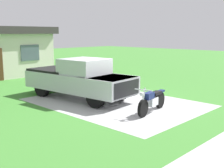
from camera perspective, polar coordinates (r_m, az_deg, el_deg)
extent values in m
plane|color=#3A782D|center=(12.81, 0.67, -3.69)|extent=(80.00, 80.00, 0.00)
cube|color=#A2A2A2|center=(12.81, 0.67, -3.67)|extent=(5.38, 7.44, 0.01)
cylinder|color=black|center=(10.62, 6.19, -4.83)|extent=(0.67, 0.24, 0.66)
cylinder|color=black|center=(11.98, 9.56, -3.18)|extent=(0.67, 0.24, 0.66)
cube|color=silver|center=(11.29, 8.04, -3.49)|extent=(0.60, 0.36, 0.32)
cube|color=#141E51|center=(10.92, 7.30, -2.33)|extent=(0.56, 0.35, 0.24)
cube|color=black|center=(11.50, 8.71, -1.83)|extent=(0.64, 0.39, 0.12)
cube|color=#141E51|center=(11.90, 9.61, -1.45)|extent=(0.51, 0.29, 0.08)
cylinder|color=silver|center=(10.53, 6.23, -2.88)|extent=(0.34, 0.12, 0.77)
cylinder|color=silver|center=(10.46, 6.27, -1.17)|extent=(0.17, 0.69, 0.04)
sphere|color=silver|center=(10.38, 5.95, -2.04)|extent=(0.16, 0.16, 0.16)
cylinder|color=black|center=(13.10, 1.50, -1.50)|extent=(0.38, 0.86, 0.84)
cylinder|color=black|center=(11.86, -3.28, -2.74)|extent=(0.38, 0.86, 0.84)
cylinder|color=black|center=(15.42, -8.94, 0.15)|extent=(0.38, 0.86, 0.84)
cylinder|color=black|center=(14.39, -13.75, -0.74)|extent=(0.38, 0.86, 0.84)
cube|color=#B7BABF|center=(13.59, -6.67, 0.49)|extent=(2.53, 5.77, 0.80)
cube|color=#B7BABF|center=(12.31, -0.60, 0.97)|extent=(2.07, 2.07, 0.20)
cube|color=#B7BABF|center=(13.20, -5.50, 3.52)|extent=(1.97, 2.06, 0.70)
cube|color=#3F4C56|center=(12.68, -2.89, 2.82)|extent=(1.71, 0.32, 0.60)
cube|color=black|center=(14.68, -10.97, 2.07)|extent=(2.12, 2.57, 0.50)
cube|color=black|center=(11.81, 2.91, -0.91)|extent=(1.70, 0.26, 0.64)
cube|color=#4C5966|center=(20.81, -16.00, 5.99)|extent=(1.40, 0.06, 1.10)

